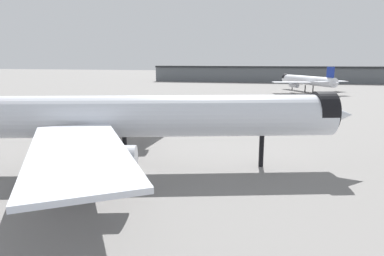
{
  "coord_description": "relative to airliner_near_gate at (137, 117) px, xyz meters",
  "views": [
    {
      "loc": [
        20.71,
        -43.5,
        16.8
      ],
      "look_at": [
        8.3,
        5.78,
        6.35
      ],
      "focal_mm": 31.42,
      "sensor_mm": 36.0,
      "label": 1
    }
  ],
  "objects": [
    {
      "name": "ground",
      "position": [
        -0.18,
        -3.36,
        -8.1
      ],
      "size": [
        900.0,
        900.0,
        0.0
      ],
      "primitive_type": "plane",
      "color": "slate"
    },
    {
      "name": "airliner_near_gate",
      "position": [
        0.0,
        0.0,
        0.0
      ],
      "size": [
        66.01,
        58.91,
        18.4
      ],
      "rotation": [
        0.0,
        0.0,
        0.29
      ],
      "color": "silver",
      "rests_on": "ground"
    },
    {
      "name": "airliner_far_taxiway",
      "position": [
        35.87,
        138.4,
        -2.25
      ],
      "size": [
        37.77,
        42.11,
        13.29
      ],
      "rotation": [
        0.0,
        0.0,
        2.12
      ],
      "color": "silver",
      "rests_on": "ground"
    },
    {
      "name": "terminal_building",
      "position": [
        52.09,
        213.86,
        -2.07
      ],
      "size": [
        243.43,
        29.62,
        19.96
      ],
      "rotation": [
        0.0,
        0.0,
        0.04
      ],
      "color": "slate",
      "rests_on": "ground"
    },
    {
      "name": "baggage_tug_wing",
      "position": [
        13.19,
        38.64,
        -7.13
      ],
      "size": [
        3.04,
        3.58,
        1.85
      ],
      "rotation": [
        0.0,
        0.0,
        1.08
      ],
      "color": "black",
      "rests_on": "ground"
    }
  ]
}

